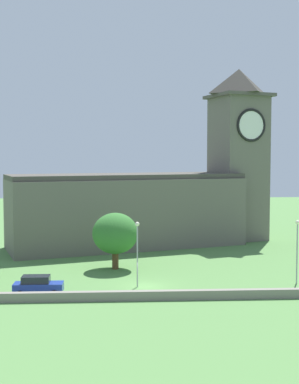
% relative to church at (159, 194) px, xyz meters
% --- Properties ---
extents(ground_plane, '(200.00, 200.00, 0.00)m').
position_rel_church_xyz_m(ground_plane, '(-3.25, -10.88, -7.60)').
color(ground_plane, '#517F42').
extents(church, '(40.84, 21.78, 26.86)m').
position_rel_church_xyz_m(church, '(0.00, 0.00, 0.00)').
color(church, '#666056').
rests_on(church, ground).
extents(quay_barrier, '(52.57, 0.70, 0.88)m').
position_rel_church_xyz_m(quay_barrier, '(-3.25, -31.00, -7.16)').
color(quay_barrier, gray).
rests_on(quay_barrier, ground).
extents(car_blue, '(4.65, 2.06, 1.87)m').
position_rel_church_xyz_m(car_blue, '(-13.67, -28.67, -6.66)').
color(car_blue, '#233D9E').
rests_on(car_blue, ground).
extents(streetlamp_west_mid, '(0.44, 0.44, 6.63)m').
position_rel_church_xyz_m(streetlamp_west_mid, '(-4.12, -26.06, -3.14)').
color(streetlamp_west_mid, '#9EA0A5').
rests_on(streetlamp_west_mid, ground).
extents(streetlamp_central, '(0.44, 0.44, 6.61)m').
position_rel_church_xyz_m(streetlamp_central, '(12.41, -25.52, -3.15)').
color(streetlamp_central, '#9EA0A5').
rests_on(streetlamp_central, ground).
extents(tree_riverside_east, '(5.34, 5.34, 6.61)m').
position_rel_church_xyz_m(tree_riverside_east, '(-6.42, -17.35, -3.42)').
color(tree_riverside_east, brown).
rests_on(tree_riverside_east, ground).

